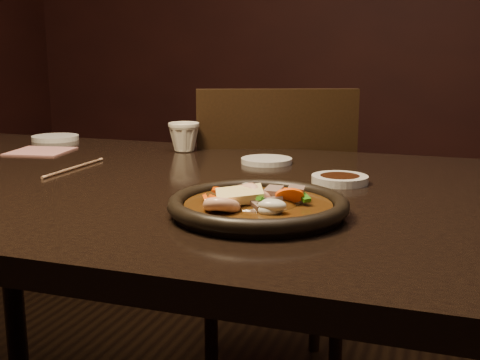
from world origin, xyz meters
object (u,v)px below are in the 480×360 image
(tea_cup, at_px, (184,136))
(plate, at_px, (258,206))
(table, at_px, (178,221))
(chair, at_px, (271,233))

(tea_cup, bearing_deg, plate, -55.37)
(table, distance_m, chair, 0.60)
(plate, xyz_separation_m, tea_cup, (-0.35, 0.50, 0.02))
(tea_cup, bearing_deg, chair, 57.35)
(table, bearing_deg, plate, -39.45)
(plate, bearing_deg, chair, 104.53)
(chair, height_order, plate, chair)
(table, distance_m, plate, 0.29)
(plate, relative_size, tea_cup, 3.54)
(chair, xyz_separation_m, tea_cup, (-0.15, -0.24, 0.30))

